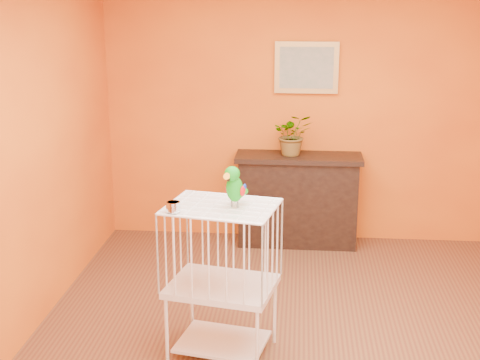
# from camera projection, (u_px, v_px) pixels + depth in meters

# --- Properties ---
(ground) EXTENTS (4.50, 4.50, 0.00)m
(ground) POSITION_uv_depth(u_px,v_px,m) (301.00, 344.00, 4.83)
(ground) COLOR brown
(ground) RESTS_ON ground
(room_shell) EXTENTS (4.50, 4.50, 4.50)m
(room_shell) POSITION_uv_depth(u_px,v_px,m) (307.00, 129.00, 4.40)
(room_shell) COLOR orange
(room_shell) RESTS_ON ground
(console_cabinet) EXTENTS (1.24, 0.44, 0.92)m
(console_cabinet) POSITION_uv_depth(u_px,v_px,m) (298.00, 200.00, 6.66)
(console_cabinet) COLOR black
(console_cabinet) RESTS_ON ground
(potted_plant) EXTENTS (0.42, 0.46, 0.32)m
(potted_plant) POSITION_uv_depth(u_px,v_px,m) (293.00, 139.00, 6.49)
(potted_plant) COLOR #26722D
(potted_plant) RESTS_ON console_cabinet
(framed_picture) EXTENTS (0.62, 0.04, 0.50)m
(framed_picture) POSITION_uv_depth(u_px,v_px,m) (307.00, 68.00, 6.48)
(framed_picture) COLOR #A4783A
(framed_picture) RESTS_ON room_shell
(birdcage) EXTENTS (0.80, 0.67, 1.09)m
(birdcage) POSITION_uv_depth(u_px,v_px,m) (222.00, 279.00, 4.56)
(birdcage) COLOR silver
(birdcage) RESTS_ON ground
(feed_cup) EXTENTS (0.09, 0.09, 0.06)m
(feed_cup) POSITION_uv_depth(u_px,v_px,m) (173.00, 207.00, 4.29)
(feed_cup) COLOR silver
(feed_cup) RESTS_ON birdcage
(parrot) EXTENTS (0.17, 0.25, 0.29)m
(parrot) POSITION_uv_depth(u_px,v_px,m) (234.00, 186.00, 4.37)
(parrot) COLOR #59544C
(parrot) RESTS_ON birdcage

